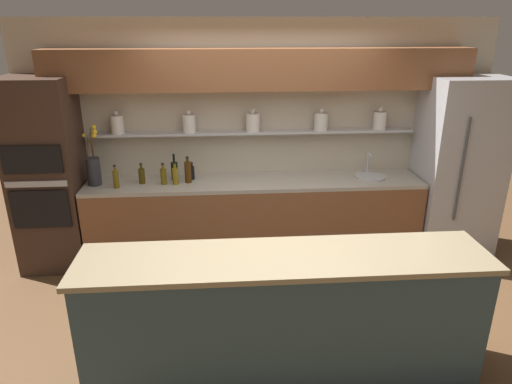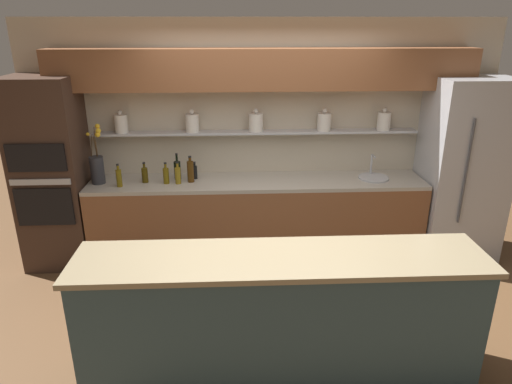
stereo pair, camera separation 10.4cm
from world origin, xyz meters
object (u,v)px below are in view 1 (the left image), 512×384
object	(u,v)px
oven_tower	(48,176)
bottle_oil_3	(116,179)
flower_vase	(94,168)
bottle_oil_6	(163,176)
bottle_oil_0	(142,176)
bottle_sauce_2	(192,172)
sink_fixture	(370,175)
bottle_oil_4	(175,176)
bottle_spirit_1	(188,172)
bottle_wine_5	(175,170)
refrigerator	(457,169)

from	to	relation	value
oven_tower	bottle_oil_3	size ratio (longest dim) A/B	8.30
flower_vase	bottle_oil_6	distance (m)	0.73
bottle_oil_0	bottle_oil_6	size ratio (longest dim) A/B	0.97
bottle_sauce_2	sink_fixture	bearing A→B (deg)	-2.50
bottle_oil_4	bottle_oil_0	bearing A→B (deg)	171.32
oven_tower	bottle_spirit_1	world-z (taller)	oven_tower
bottle_oil_0	bottle_oil_4	world-z (taller)	bottle_oil_4
sink_fixture	bottle_wine_5	bearing A→B (deg)	177.88
bottle_sauce_2	bottle_wine_5	xyz separation A→B (m)	(-0.19, -0.01, 0.03)
oven_tower	bottle_sauce_2	size ratio (longest dim) A/B	10.64
refrigerator	bottle_oil_6	world-z (taller)	refrigerator
oven_tower	bottle_oil_0	size ratio (longest dim) A/B	9.11
flower_vase	bottle_oil_6	world-z (taller)	flower_vase
flower_vase	sink_fixture	distance (m)	3.00
sink_fixture	bottle_spirit_1	size ratio (longest dim) A/B	1.15
flower_vase	bottle_spirit_1	bearing A→B (deg)	-0.19
refrigerator	bottle_oil_0	xyz separation A→B (m)	(-3.48, 0.03, -0.00)
oven_tower	bottle_spirit_1	size ratio (longest dim) A/B	7.10
flower_vase	bottle_oil_3	world-z (taller)	flower_vase
refrigerator	sink_fixture	world-z (taller)	refrigerator
oven_tower	bottle_oil_0	distance (m)	0.98
bottle_oil_3	bottle_wine_5	xyz separation A→B (m)	(0.59, 0.22, 0.01)
bottle_oil_0	bottle_spirit_1	bearing A→B (deg)	-0.72
flower_vase	bottle_oil_0	xyz separation A→B (m)	(0.49, 0.00, -0.09)
refrigerator	bottle_oil_3	world-z (taller)	refrigerator
bottle_oil_6	sink_fixture	bearing A→B (deg)	1.47
refrigerator	bottle_wine_5	size ratio (longest dim) A/B	6.88
sink_fixture	bottle_oil_3	bearing A→B (deg)	-177.19
bottle_spirit_1	bottle_wine_5	xyz separation A→B (m)	(-0.15, 0.10, -0.01)
sink_fixture	refrigerator	bearing A→B (deg)	-2.84
oven_tower	flower_vase	bearing A→B (deg)	-0.53
refrigerator	oven_tower	size ratio (longest dim) A/B	0.99
flower_vase	bottle_oil_0	bearing A→B (deg)	0.34
sink_fixture	flower_vase	bearing A→B (deg)	-179.69
flower_vase	sink_fixture	bearing A→B (deg)	0.31
bottle_wine_5	flower_vase	bearing A→B (deg)	-173.42
refrigerator	oven_tower	world-z (taller)	oven_tower
sink_fixture	bottle_oil_4	world-z (taller)	sink_fixture
flower_vase	bottle_oil_6	bearing A→B (deg)	-3.33
oven_tower	bottle_oil_0	world-z (taller)	oven_tower
bottle_oil_4	bottle_sauce_2	bearing A→B (deg)	42.88
bottle_oil_3	bottle_oil_6	distance (m)	0.49
flower_vase	sink_fixture	world-z (taller)	flower_vase
flower_vase	bottle_spirit_1	distance (m)	0.99
oven_tower	bottle_oil_3	xyz separation A→B (m)	(0.73, -0.12, -0.00)
flower_vase	bottle_sauce_2	size ratio (longest dim) A/B	3.32
refrigerator	bottle_oil_6	bearing A→B (deg)	-179.82
bottle_oil_0	bottle_oil_6	bearing A→B (deg)	-10.93
flower_vase	bottle_oil_4	distance (m)	0.86
bottle_oil_3	bottle_oil_4	size ratio (longest dim) A/B	1.02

